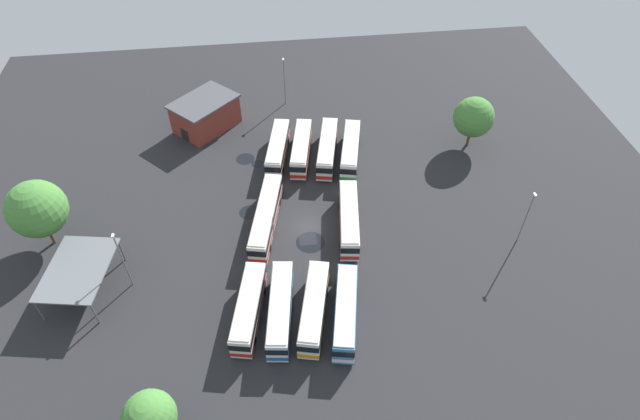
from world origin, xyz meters
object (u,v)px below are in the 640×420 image
lamp_post_far_corner (122,259)px  lamp_post_near_entrance (284,80)px  bus_row0_slot2 (280,309)px  tree_west_edge (149,418)px  depot_building (205,114)px  bus_row2_slot0 (350,150)px  bus_row0_slot3 (249,308)px  bus_row2_slot2 (301,148)px  tree_northeast (474,117)px  lamp_post_mid_lot (526,216)px  bus_row0_slot0 (345,312)px  bus_row0_slot1 (314,308)px  bus_row2_slot1 (327,148)px  bus_row1_slot3 (266,217)px  bus_row2_slot3 (278,148)px  tree_east_edge (37,209)px  bus_row1_slot0 (349,219)px  maintenance_shelter (77,269)px

lamp_post_far_corner → lamp_post_near_entrance: 44.09m
bus_row0_slot2 → tree_west_edge: size_ratio=1.70×
depot_building → lamp_post_far_corner: size_ratio=1.36×
bus_row2_slot0 → lamp_post_near_entrance: (17.14, 8.88, 2.93)m
bus_row0_slot3 → bus_row2_slot2: 30.38m
depot_building → bus_row2_slot2: bearing=-124.4°
tree_northeast → bus_row0_slot3: bearing=128.5°
bus_row0_slot3 → lamp_post_mid_lot: (7.68, -36.19, 2.86)m
bus_row2_slot0 → lamp_post_mid_lot: lamp_post_mid_lot is taller
lamp_post_near_entrance → tree_west_edge: size_ratio=1.24×
bus_row0_slot0 → lamp_post_near_entrance: size_ratio=1.36×
bus_row0_slot2 → bus_row0_slot1: bearing=-94.6°
bus_row2_slot1 → tree_northeast: tree_northeast is taller
bus_row1_slot3 → bus_row2_slot3: size_ratio=1.22×
bus_row0_slot3 → lamp_post_mid_lot: size_ratio=1.33×
bus_row0_slot2 → bus_row2_slot2: 30.12m
bus_row0_slot1 → lamp_post_far_corner: (7.69, 22.02, 3.11)m
bus_row0_slot2 → tree_west_edge: (-12.35, 13.07, 2.59)m
lamp_post_near_entrance → tree_east_edge: tree_east_edge is taller
tree_west_edge → bus_row0_slot0: bearing=-61.7°
bus_row2_slot2 → tree_northeast: bearing=-90.1°
bus_row0_slot1 → bus_row2_slot3: size_ratio=1.00×
bus_row0_slot3 → bus_row0_slot0: bearing=-99.9°
bus_row2_slot1 → bus_row2_slot2: size_ratio=1.05×
bus_row0_slot2 → bus_row2_slot2: (29.62, -5.45, -0.00)m
bus_row2_slot0 → tree_west_edge: bearing=147.3°
bus_row2_slot0 → tree_east_edge: size_ratio=1.20×
bus_row1_slot3 → tree_east_edge: 28.93m
tree_northeast → lamp_post_near_entrance: bearing=61.0°
bus_row0_slot1 → tree_northeast: (29.89, -28.80, 3.52)m
bus_row0_slot3 → bus_row1_slot0: bearing=-47.4°
bus_row0_slot1 → tree_east_edge: 37.33m
bus_row2_slot1 → tree_west_edge: tree_west_edge is taller
bus_row2_slot1 → tree_northeast: (0.44, -23.20, 3.52)m
bus_row2_slot1 → maintenance_shelter: (-21.72, 33.15, 1.91)m
bus_row0_slot2 → depot_building: 41.06m
bus_row1_slot3 → lamp_post_far_corner: bearing=114.5°
bus_row2_slot2 → lamp_post_near_entrance: (15.81, 1.29, 2.93)m
bus_row0_slot1 → bus_row0_slot2: 3.93m
bus_row0_slot1 → tree_northeast: 41.65m
bus_row0_slot0 → lamp_post_mid_lot: size_ratio=1.38×
bus_row0_slot0 → bus_row1_slot3: bearing=26.7°
depot_building → tree_west_edge: size_ratio=1.75×
depot_building → tree_east_edge: (-24.04, 19.85, 3.69)m
bus_row0_slot1 → depot_building: (40.23, 13.50, 0.78)m
bus_row2_slot3 → lamp_post_mid_lot: bearing=-125.3°
bus_row2_slot0 → lamp_post_near_entrance: lamp_post_near_entrance is taller
bus_row2_slot3 → tree_northeast: size_ratio=1.38×
bus_row1_slot3 → tree_northeast: tree_northeast is taller
bus_row1_slot0 → tree_west_edge: (-25.78, 23.37, 2.59)m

